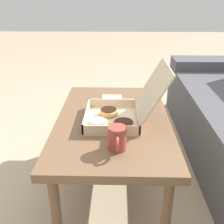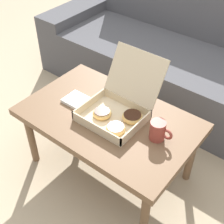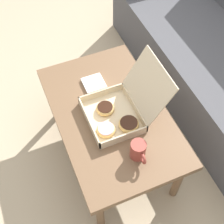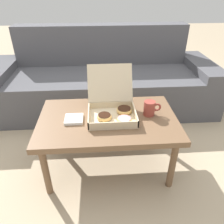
# 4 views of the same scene
# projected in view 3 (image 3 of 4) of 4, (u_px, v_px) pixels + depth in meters

# --- Properties ---
(ground_plane) EXTENTS (12.00, 12.00, 0.00)m
(ground_plane) POSITION_uv_depth(u_px,v_px,m) (133.00, 143.00, 2.10)
(ground_plane) COLOR tan
(coffee_table) EXTENTS (0.95, 0.59, 0.43)m
(coffee_table) POSITION_uv_depth(u_px,v_px,m) (111.00, 118.00, 1.75)
(coffee_table) COLOR brown
(coffee_table) RESTS_ON ground_plane
(pastry_box) EXTENTS (0.32, 0.41, 0.30)m
(pastry_box) POSITION_uv_depth(u_px,v_px,m) (121.00, 111.00, 1.66)
(pastry_box) COLOR beige
(pastry_box) RESTS_ON coffee_table
(coffee_mug) EXTENTS (0.12, 0.08, 0.10)m
(coffee_mug) POSITION_uv_depth(u_px,v_px,m) (138.00, 150.00, 1.52)
(coffee_mug) COLOR #993D33
(coffee_mug) RESTS_ON coffee_table
(napkin_stack) EXTENTS (0.12, 0.12, 0.02)m
(napkin_stack) POSITION_uv_depth(u_px,v_px,m) (94.00, 84.00, 1.83)
(napkin_stack) COLOR white
(napkin_stack) RESTS_ON coffee_table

